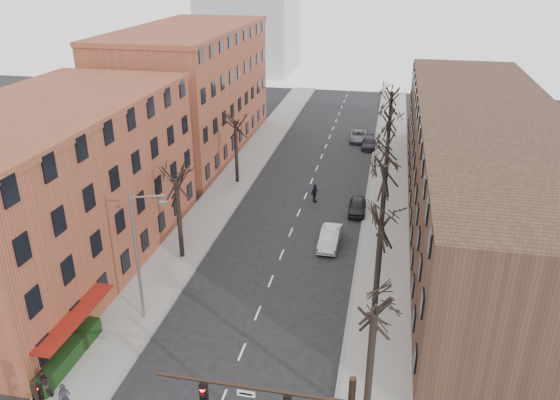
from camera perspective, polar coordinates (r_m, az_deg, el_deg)
The scene contains 22 objects.
sidewalk_left at distance 58.60m, azimuth -4.59°, elevation 2.28°, with size 4.00×90.00×0.15m, color gray.
sidewalk_right at distance 56.51m, azimuth 11.21°, elevation 1.04°, with size 4.00×90.00×0.15m, color gray.
building_left_near at distance 42.86m, azimuth -22.72°, elevation 0.59°, with size 12.00×26.00×12.00m, color brown.
building_left_far at distance 67.21m, azimuth -9.34°, elevation 11.07°, with size 12.00×28.00×14.00m, color brown.
building_right at distance 50.79m, azimuth 20.57°, elevation 3.25°, with size 12.00×50.00×10.00m, color #4A3022.
awning_left at distance 35.99m, azimuth -20.00°, elevation -14.75°, with size 1.20×7.00×0.15m, color maroon.
hedge at distance 35.01m, azimuth -21.14°, elevation -14.83°, with size 0.80×6.00×1.00m, color #1A3311.
tree_right_b at distance 36.38m, azimuth 9.68°, elevation -12.98°, with size 5.20×5.20×10.80m, color black, non-canonical shape.
tree_right_c at distance 43.07m, azimuth 10.19°, elevation -6.64°, with size 5.20×5.20×11.60m, color black, non-canonical shape.
tree_right_d at distance 50.14m, azimuth 10.56°, elevation -2.06°, with size 5.20×5.20×10.00m, color black, non-canonical shape.
tree_right_e at distance 57.46m, azimuth 10.83°, elevation 1.38°, with size 5.20×5.20×10.80m, color black, non-canonical shape.
tree_right_f at distance 64.94m, azimuth 11.05°, elevation 4.04°, with size 5.20×5.20×11.60m, color black, non-canonical shape.
tree_left_a at distance 44.03m, azimuth -10.15°, elevation -5.91°, with size 5.20×5.20×9.50m, color black, non-canonical shape.
tree_left_b at distance 57.64m, azimuth -4.47°, elevation 1.83°, with size 5.20×5.20×9.50m, color black, non-canonical shape.
streetlight at distance 35.07m, azimuth -14.55°, elevation -5.21°, with size 2.45×0.22×9.03m.
silver_sedan at distance 44.88m, azimuth 5.23°, elevation -3.95°, with size 1.53×4.37×1.44m, color #ABAEB2.
parked_car_near at distance 50.86m, azimuth 8.07°, elevation -0.66°, with size 1.57×3.90×1.33m, color black.
parked_car_mid at distance 69.00m, azimuth 9.27°, elevation 5.90°, with size 1.71×4.21×1.22m, color #222028.
parked_car_far at distance 71.56m, azimuth 8.18°, elevation 6.64°, with size 2.09×4.52×1.26m, color slate.
pedestrian_a at distance 31.73m, azimuth -21.57°, elevation -18.71°, with size 0.63×0.41×1.72m, color black.
pedestrian_b at distance 33.00m, azimuth -23.47°, elevation -17.23°, with size 0.81×0.63×1.66m, color black.
pedestrian_crossing at distance 52.61m, azimuth 3.63°, elevation 0.72°, with size 1.09×0.46×1.87m, color black.
Camera 1 is at (7.53, -17.22, 21.67)m, focal length 35.00 mm.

